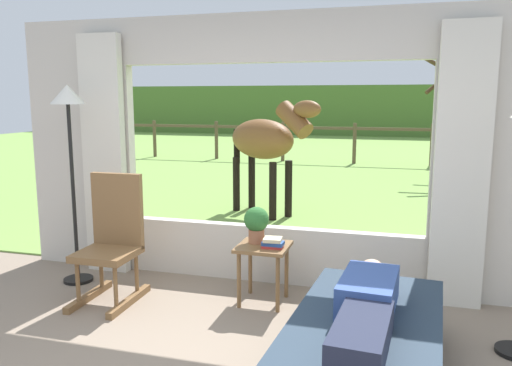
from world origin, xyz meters
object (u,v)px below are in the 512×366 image
object	(u,v)px
reclining_person	(366,305)
side_table	(263,256)
recliner_sofa	(365,348)
book_stack	(273,243)
pasture_tree	(454,110)
floor_lamp_left	(69,124)
rocking_chair	(112,239)
potted_plant	(256,222)
horse	(266,140)

from	to	relation	value
reclining_person	side_table	world-z (taller)	reclining_person
recliner_sofa	book_stack	size ratio (longest dim) A/B	9.43
recliner_sofa	pasture_tree	size ratio (longest dim) A/B	0.62
book_stack	floor_lamp_left	size ratio (longest dim) A/B	0.10
reclining_person	rocking_chair	distance (m)	2.40
recliner_sofa	book_stack	bearing A→B (deg)	134.97
reclining_person	rocking_chair	xyz separation A→B (m)	(-2.26, 0.82, 0.02)
side_table	book_stack	size ratio (longest dim) A/B	2.78
rocking_chair	potted_plant	xyz separation A→B (m)	(1.23, 0.33, 0.16)
potted_plant	book_stack	xyz separation A→B (m)	(0.18, -0.11, -0.14)
reclining_person	potted_plant	xyz separation A→B (m)	(-1.03, 1.15, 0.18)
reclining_person	pasture_tree	world-z (taller)	pasture_tree
potted_plant	horse	xyz separation A→B (m)	(-0.76, 3.19, 0.45)
floor_lamp_left	potted_plant	bearing A→B (deg)	1.57
reclining_person	book_stack	xyz separation A→B (m)	(-0.85, 1.04, 0.04)
side_table	pasture_tree	world-z (taller)	pasture_tree
recliner_sofa	side_table	xyz separation A→B (m)	(-0.95, 1.04, 0.21)
pasture_tree	side_table	bearing A→B (deg)	-105.38
potted_plant	book_stack	size ratio (longest dim) A/B	1.71
rocking_chair	floor_lamp_left	xyz separation A→B (m)	(-0.58, 0.28, 0.99)
recliner_sofa	horse	world-z (taller)	horse
recliner_sofa	floor_lamp_left	bearing A→B (deg)	163.93
rocking_chair	horse	bearing A→B (deg)	81.62
horse	pasture_tree	distance (m)	5.75
recliner_sofa	reclining_person	xyz separation A→B (m)	(-0.00, -0.05, 0.30)
reclining_person	side_table	bearing A→B (deg)	135.23
recliner_sofa	pasture_tree	distance (m)	9.32
potted_plant	reclining_person	bearing A→B (deg)	-48.22
rocking_chair	floor_lamp_left	size ratio (longest dim) A/B	0.59
side_table	horse	bearing A→B (deg)	104.49
book_stack	pasture_tree	xyz separation A→B (m)	(2.13, 8.15, 0.96)
rocking_chair	horse	world-z (taller)	horse
floor_lamp_left	pasture_tree	size ratio (longest dim) A/B	0.67
reclining_person	floor_lamp_left	world-z (taller)	floor_lamp_left
reclining_person	side_table	distance (m)	1.45
potted_plant	side_table	bearing A→B (deg)	-36.87
horse	side_table	bearing A→B (deg)	47.48
pasture_tree	reclining_person	bearing A→B (deg)	-97.95
recliner_sofa	potted_plant	size ratio (longest dim) A/B	5.51
side_table	rocking_chair	bearing A→B (deg)	-168.41
side_table	book_stack	xyz separation A→B (m)	(0.10, -0.05, 0.14)
recliner_sofa	book_stack	world-z (taller)	book_stack
reclining_person	rocking_chair	bearing A→B (deg)	164.29
floor_lamp_left	pasture_tree	distance (m)	9.08
potted_plant	pasture_tree	distance (m)	8.40
book_stack	pasture_tree	size ratio (longest dim) A/B	0.07
recliner_sofa	pasture_tree	world-z (taller)	pasture_tree
floor_lamp_left	book_stack	bearing A→B (deg)	-1.83
book_stack	horse	bearing A→B (deg)	105.84
rocking_chair	recliner_sofa	bearing A→B (deg)	-19.53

